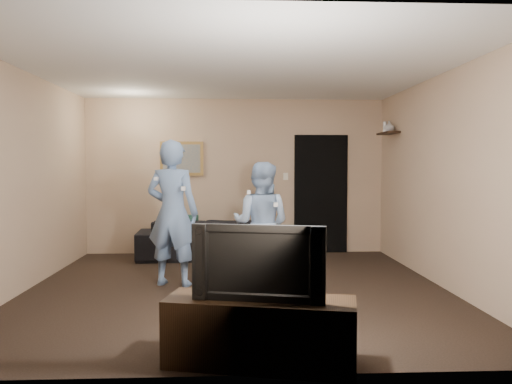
{
  "coord_description": "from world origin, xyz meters",
  "views": [
    {
      "loc": [
        -0.04,
        -5.94,
        1.48
      ],
      "look_at": [
        0.24,
        0.3,
        1.15
      ],
      "focal_mm": 35.0,
      "sensor_mm": 36.0,
      "label": 1
    }
  ],
  "objects_px": {
    "tv_console": "(260,332)",
    "wii_player_right": "(261,224)",
    "sofa": "(207,238)",
    "television": "(260,261)",
    "wii_player_left": "(172,213)"
  },
  "relations": [
    {
      "from": "tv_console",
      "to": "wii_player_right",
      "type": "height_order",
      "value": "wii_player_right"
    },
    {
      "from": "sofa",
      "to": "television",
      "type": "height_order",
      "value": "television"
    },
    {
      "from": "sofa",
      "to": "wii_player_right",
      "type": "bearing_deg",
      "value": 109.63
    },
    {
      "from": "wii_player_left",
      "to": "wii_player_right",
      "type": "height_order",
      "value": "wii_player_left"
    },
    {
      "from": "television",
      "to": "wii_player_left",
      "type": "height_order",
      "value": "wii_player_left"
    },
    {
      "from": "sofa",
      "to": "wii_player_right",
      "type": "distance_m",
      "value": 2.09
    },
    {
      "from": "wii_player_left",
      "to": "wii_player_right",
      "type": "distance_m",
      "value": 1.1
    },
    {
      "from": "sofa",
      "to": "wii_player_left",
      "type": "height_order",
      "value": "wii_player_left"
    },
    {
      "from": "television",
      "to": "tv_console",
      "type": "bearing_deg",
      "value": 0.0
    },
    {
      "from": "sofa",
      "to": "wii_player_left",
      "type": "bearing_deg",
      "value": 77.47
    },
    {
      "from": "wii_player_left",
      "to": "tv_console",
      "type": "bearing_deg",
      "value": -69.57
    },
    {
      "from": "wii_player_left",
      "to": "sofa",
      "type": "bearing_deg",
      "value": 80.05
    },
    {
      "from": "television",
      "to": "wii_player_right",
      "type": "distance_m",
      "value": 2.48
    },
    {
      "from": "television",
      "to": "sofa",
      "type": "bearing_deg",
      "value": 110.88
    },
    {
      "from": "television",
      "to": "wii_player_left",
      "type": "bearing_deg",
      "value": 123.17
    }
  ]
}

